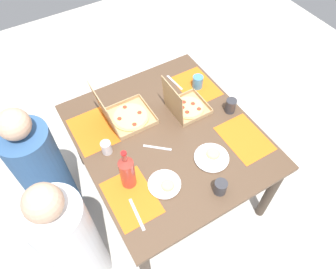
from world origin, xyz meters
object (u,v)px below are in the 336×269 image
diner_left_seat (72,244)px  diner_right_seat (44,173)px  plate_far_left (212,157)px  soda_bottle (127,171)px  cup_clear_right (220,187)px  cup_clear_left (231,106)px  plate_far_right (165,184)px  cup_spare (106,148)px  pizza_box_corner_left (125,115)px  pizza_box_center (185,106)px  cup_dark (198,82)px

diner_left_seat → diner_right_seat: bearing=0.0°
plate_far_left → soda_bottle: (0.11, 0.53, 0.12)m
cup_clear_right → cup_clear_left: bearing=-42.8°
plate_far_right → soda_bottle: bearing=54.2°
plate_far_left → cup_clear_left: 0.44m
cup_spare → cup_clear_right: bearing=-142.7°
cup_clear_right → diner_right_seat: bearing=47.4°
plate_far_right → cup_spare: (0.40, 0.20, 0.04)m
plate_far_left → cup_clear_left: size_ratio=2.11×
pizza_box_corner_left → diner_right_seat: diner_right_seat is taller
pizza_box_center → cup_spare: bearing=94.0°
plate_far_right → cup_dark: size_ratio=2.00×
soda_bottle → cup_clear_left: size_ratio=3.05×
soda_bottle → diner_left_seat: size_ratio=0.27×
diner_left_seat → cup_dark: bearing=-65.7°
pizza_box_center → plate_far_right: bearing=136.0°
cup_clear_left → diner_right_seat: size_ratio=0.09×
cup_clear_right → diner_left_seat: 0.94m
cup_clear_right → pizza_box_corner_left: bearing=16.9°
pizza_box_corner_left → cup_clear_left: (-0.30, -0.68, 0.00)m
pizza_box_corner_left → plate_far_left: size_ratio=1.56×
soda_bottle → cup_dark: 0.95m
pizza_box_corner_left → pizza_box_center: bearing=-108.5°
cup_clear_right → diner_right_seat: (0.81, 0.88, -0.26)m
cup_clear_right → plate_far_right: bearing=52.7°
pizza_box_center → plate_far_left: pizza_box_center is taller
diner_right_seat → soda_bottle: bearing=-137.4°
cup_clear_left → diner_left_seat: diner_left_seat is taller
pizza_box_center → cup_dark: 0.26m
plate_far_right → cup_spare: size_ratio=2.16×
cup_spare → cup_dark: bearing=-76.7°
pizza_box_corner_left → diner_left_seat: 0.88m
pizza_box_corner_left → cup_clear_left: pizza_box_corner_left is taller
cup_clear_left → cup_spare: cup_clear_left is taller
diner_left_seat → plate_far_right: bearing=-92.7°
cup_clear_left → diner_right_seat: bearing=75.9°
plate_far_left → diner_right_seat: bearing=58.5°
pizza_box_corner_left → diner_right_seat: 0.70m
plate_far_left → cup_dark: cup_dark is taller
cup_clear_left → cup_dark: bearing=11.1°
plate_far_left → soda_bottle: size_ratio=0.69×
pizza_box_corner_left → cup_spare: bearing=129.4°
plate_far_left → soda_bottle: bearing=78.0°
cup_clear_right → cup_clear_left: size_ratio=0.87×
cup_clear_right → cup_dark: size_ratio=0.92×
plate_far_left → cup_clear_right: (-0.21, 0.09, 0.04)m
soda_bottle → cup_clear_left: 0.90m
plate_far_left → plate_far_right: bearing=92.2°
soda_bottle → pizza_box_corner_left: bearing=-23.6°
cup_clear_right → cup_spare: 0.76m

